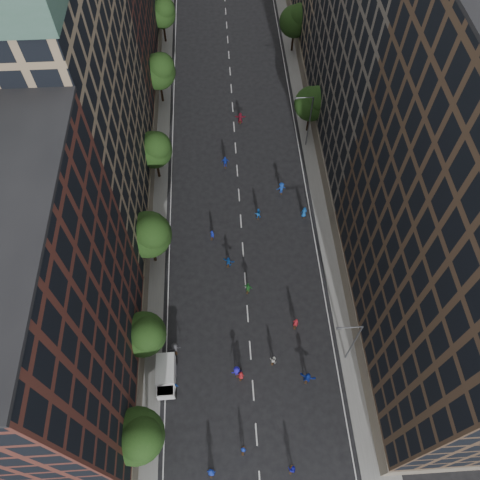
{
  "coord_description": "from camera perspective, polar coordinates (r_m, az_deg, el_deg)",
  "views": [
    {
      "loc": [
        -2.23,
        -4.79,
        51.32
      ],
      "look_at": [
        -0.37,
        27.18,
        2.0
      ],
      "focal_mm": 35.0,
      "sensor_mm": 36.0,
      "label": 1
    }
  ],
  "objects": [
    {
      "name": "tree_right_a",
      "position": [
        71.02,
        8.89,
        16.24
      ],
      "size": [
        5.0,
        5.0,
        8.39
      ],
      "color": "black",
      "rests_on": "ground"
    },
    {
      "name": "bldg_right_a",
      "position": [
        44.19,
        26.98,
        -0.7
      ],
      "size": [
        14.0,
        30.0,
        36.0
      ],
      "primitive_type": "cube",
      "color": "#453325",
      "rests_on": "ground"
    },
    {
      "name": "skater_15",
      "position": [
        65.35,
        5.05,
        6.32
      ],
      "size": [
        1.36,
        0.93,
        1.94
      ],
      "primitive_type": "imported",
      "rotation": [
        0.0,
        0.0,
        3.32
      ],
      "color": "#13399F",
      "rests_on": "ground"
    },
    {
      "name": "tree_left_5",
      "position": [
        89.64,
        -9.43,
        25.71
      ],
      "size": [
        4.8,
        4.8,
        8.33
      ],
      "color": "black",
      "rests_on": "ground"
    },
    {
      "name": "skater_13",
      "position": [
        60.83,
        -3.41,
        0.67
      ],
      "size": [
        0.68,
        0.58,
        1.58
      ],
      "primitive_type": "imported",
      "rotation": [
        0.0,
        0.0,
        2.71
      ],
      "color": "#1425A9",
      "rests_on": "ground"
    },
    {
      "name": "skater_8",
      "position": [
        53.48,
        4.06,
        -14.33
      ],
      "size": [
        0.9,
        0.8,
        1.52
      ],
      "primitive_type": "imported",
      "rotation": [
        0.0,
        0.0,
        2.79
      ],
      "color": "silver",
      "rests_on": "ground"
    },
    {
      "name": "tree_left_2",
      "position": [
        55.1,
        -11.01,
        0.76
      ],
      "size": [
        5.6,
        5.6,
        9.45
      ],
      "color": "black",
      "rests_on": "ground"
    },
    {
      "name": "tree_left_1",
      "position": [
        50.2,
        -11.55,
        -11.19
      ],
      "size": [
        4.8,
        4.8,
        8.21
      ],
      "color": "black",
      "rests_on": "ground"
    },
    {
      "name": "tree_left_4",
      "position": [
        76.15,
        -9.86,
        19.73
      ],
      "size": [
        5.4,
        5.4,
        9.08
      ],
      "color": "black",
      "rests_on": "ground"
    },
    {
      "name": "cargo_van",
      "position": [
        52.91,
        -9.01,
        -15.98
      ],
      "size": [
        2.13,
        4.49,
        2.38
      ],
      "rotation": [
        0.0,
        0.0,
        0.01
      ],
      "color": "white",
      "rests_on": "ground"
    },
    {
      "name": "sidewalk_left",
      "position": [
        73.86,
        -10.2,
        12.03
      ],
      "size": [
        4.0,
        105.0,
        0.15
      ],
      "primitive_type": "cube",
      "color": "slate",
      "rests_on": "ground"
    },
    {
      "name": "skater_7",
      "position": [
        55.08,
        6.78,
        -10.01
      ],
      "size": [
        0.76,
        0.59,
        1.86
      ],
      "primitive_type": "imported",
      "rotation": [
        0.0,
        0.0,
        2.9
      ],
      "color": "maroon",
      "rests_on": "ground"
    },
    {
      "name": "sidewalk_right",
      "position": [
        74.59,
        8.84,
        12.83
      ],
      "size": [
        4.0,
        105.0,
        0.15
      ],
      "primitive_type": "cube",
      "color": "slate",
      "rests_on": "ground"
    },
    {
      "name": "skater_11",
      "position": [
        58.54,
        -1.41,
        -2.66
      ],
      "size": [
        1.57,
        1.02,
        1.62
      ],
      "primitive_type": "imported",
      "rotation": [
        0.0,
        0.0,
        2.74
      ],
      "color": "#114091",
      "rests_on": "ground"
    },
    {
      "name": "skater_10",
      "position": [
        56.66,
        1.0,
        -5.84
      ],
      "size": [
        1.16,
        0.84,
        1.82
      ],
      "primitive_type": "imported",
      "rotation": [
        0.0,
        0.0,
        2.73
      ],
      "color": "#206A27",
      "rests_on": "ground"
    },
    {
      "name": "skater_12",
      "position": [
        63.26,
        7.81,
        3.38
      ],
      "size": [
        0.92,
        0.66,
        1.76
      ],
      "primitive_type": "imported",
      "rotation": [
        0.0,
        0.0,
        3.26
      ],
      "color": "#124695",
      "rests_on": "ground"
    },
    {
      "name": "ground",
      "position": [
        68.15,
        -0.32,
        8.15
      ],
      "size": [
        240.0,
        240.0,
        0.0
      ],
      "primitive_type": "plane",
      "color": "black",
      "rests_on": "ground"
    },
    {
      "name": "skater_2",
      "position": [
        51.11,
        6.34,
        -25.97
      ],
      "size": [
        0.97,
        0.87,
        1.65
      ],
      "primitive_type": "imported",
      "rotation": [
        0.0,
        0.0,
        2.79
      ],
      "color": "#1516AB",
      "rests_on": "ground"
    },
    {
      "name": "skater_14",
      "position": [
        62.6,
        2.19,
        3.25
      ],
      "size": [
        0.9,
        0.72,
        1.75
      ],
      "primitive_type": "imported",
      "rotation": [
        0.0,
        0.0,
        3.21
      ],
      "color": "blue",
      "rests_on": "ground"
    },
    {
      "name": "tree_left_3",
      "position": [
        64.35,
        -10.36,
        10.9
      ],
      "size": [
        5.0,
        5.0,
        8.58
      ],
      "color": "black",
      "rests_on": "ground"
    },
    {
      "name": "skater_1",
      "position": [
        51.17,
        0.4,
        -24.2
      ],
      "size": [
        0.61,
        0.47,
        1.51
      ],
      "primitive_type": "imported",
      "rotation": [
        0.0,
        0.0,
        2.93
      ],
      "color": "#1634B9",
      "rests_on": "ground"
    },
    {
      "name": "skater_16",
      "position": [
        68.31,
        -1.81,
        9.49
      ],
      "size": [
        1.17,
        0.56,
        1.94
      ],
      "primitive_type": "imported",
      "rotation": [
        0.0,
        0.0,
        3.06
      ],
      "color": "#152FB0",
      "rests_on": "ground"
    },
    {
      "name": "skater_6",
      "position": [
        52.83,
        0.12,
        -16.17
      ],
      "size": [
        0.85,
        0.68,
        1.5
      ],
      "primitive_type": "imported",
      "rotation": [
        0.0,
        0.0,
        2.82
      ],
      "color": "maroon",
      "rests_on": "ground"
    },
    {
      "name": "skater_17",
      "position": [
        74.83,
        0.03,
        14.65
      ],
      "size": [
        1.72,
        0.66,
        1.82
      ],
      "primitive_type": "imported",
      "rotation": [
        0.0,
        0.0,
        3.07
      ],
      "color": "maroon",
      "rests_on": "ground"
    },
    {
      "name": "skater_4",
      "position": [
        52.81,
        -8.09,
        -17.11
      ],
      "size": [
        1.2,
        0.81,
        1.9
      ],
      "primitive_type": "imported",
      "rotation": [
        0.0,
        0.0,
        2.8
      ],
      "color": "#1646B8",
      "rests_on": "ground"
    },
    {
      "name": "tree_right_b",
      "position": [
        86.72,
        6.86,
        25.09
      ],
      "size": [
        5.2,
        5.2,
        8.83
      ],
      "color": "black",
      "rests_on": "ground"
    },
    {
      "name": "bldg_left_a",
      "position": [
        43.01,
        -24.63,
        -9.87
      ],
      "size": [
        14.0,
        22.0,
        30.0
      ],
      "primitive_type": "cube",
      "color": "#4F251E",
      "rests_on": "ground"
    },
    {
      "name": "skater_3",
      "position": [
        52.78,
        -0.41,
        -15.74
      ],
      "size": [
        1.28,
        0.86,
        1.83
      ],
      "primitive_type": "imported",
      "rotation": [
        0.0,
        0.0,
        3.3
      ],
      "color": "#1F16B5",
      "rests_on": "ground"
    },
    {
      "name": "bldg_left_b",
      "position": [
        55.16,
        -20.9,
        14.5
      ],
      "size": [
        14.0,
        26.0,
        34.0
      ],
      "primitive_type": "cube",
      "color": "#857157",
      "rests_on": "ground"
    },
    {
      "name": "skater_9",
      "position": [
        54.05,
        -7.93,
        -12.94
      ],
      "size": [
        1.36,
        0.93,
        1.94
      ],
      "primitive_type": "imported",
      "rotation": [
        0.0,
        0.0,
        3.31
      ],
      "color": "#38383C",
      "rests_on": "ground"
    },
    {
      "name": "skater_5",
      "position": [
        53.04,
        8.22,
        -16.28
      ],
      "size": [
        1.87,
        1.18,
        1.92
      ],
      "primitive_type": "imported",
      "rotation": [
        0.0,
        0.0,
        2.76
      ],
      "color": "navy",
      "rests_on": "ground"
    },
    {
      "name": "bldg_right_b",
      "position": [
        63.59,
        18.03,
        21.13
      ],
      "size": [
        14.0,
        28.0,
        33.0
      ],
      "primitive_type": "cube",
      "color": "#5C554C",
      "rests_on": "ground"
    },
    {
      "name": "skater_0",
      "position": [
        50.85,
        -3.54,
        -26.41
      ],
      "size": [
        0.92,
        0.66,
        1.75
      ],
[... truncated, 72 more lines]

